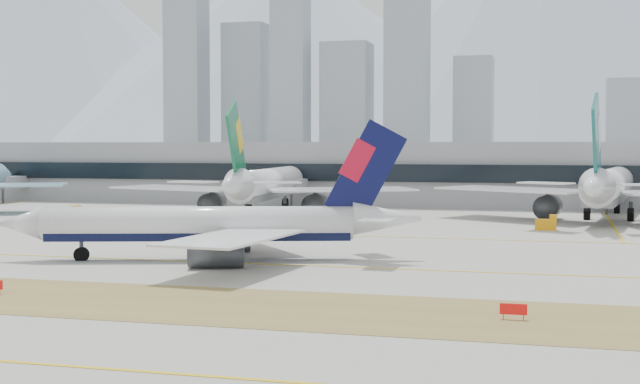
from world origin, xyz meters
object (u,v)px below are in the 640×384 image
(widebody_cathay, at_px, (608,188))
(terminal, at_px, (439,172))
(taxiing_airliner, at_px, (215,226))
(widebody_eva, at_px, (265,186))

(widebody_cathay, distance_m, terminal, 58.35)
(taxiing_airliner, bearing_deg, widebody_cathay, -141.10)
(widebody_cathay, xyz_separation_m, terminal, (-37.92, 44.33, 1.35))
(taxiing_airliner, distance_m, terminal, 118.33)
(widebody_eva, xyz_separation_m, widebody_cathay, (66.71, 4.49, 0.18))
(widebody_eva, xyz_separation_m, terminal, (28.79, 48.82, 1.53))
(taxiing_airliner, xyz_separation_m, widebody_cathay, (49.94, 73.34, 1.89))
(widebody_cathay, height_order, terminal, widebody_cathay)
(taxiing_airliner, xyz_separation_m, terminal, (12.01, 117.67, 3.24))
(widebody_eva, relative_size, widebody_cathay, 0.98)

